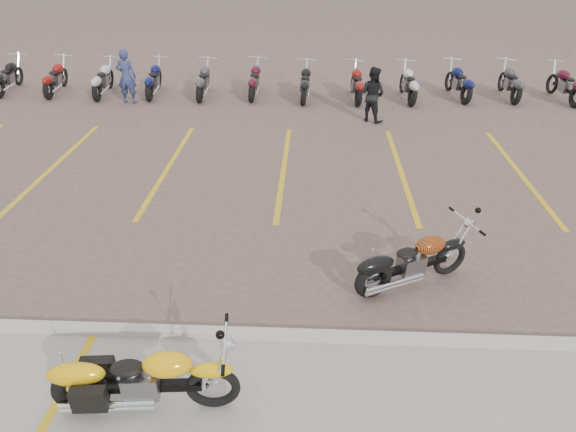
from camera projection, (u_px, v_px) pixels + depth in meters
The scene contains 8 objects.
ground at pixel (271, 261), 9.50m from camera, with size 100.00×100.00×0.00m, color #725B51.
curb at pixel (260, 335), 7.70m from camera, with size 60.00×0.18×0.12m, color #ADAAA3.
parking_stripes at pixel (284, 168), 13.03m from camera, with size 38.00×5.50×0.01m, color gold, non-canonical shape.
yellow_cruiser at pixel (142, 381), 6.41m from camera, with size 2.16×0.39×0.89m.
flame_cruiser at pixel (409, 263), 8.65m from camera, with size 1.88×1.06×0.84m.
person_a at pixel (126, 77), 17.37m from camera, with size 0.61×0.40×1.67m, color navy.
person_b at pixel (373, 94), 15.81m from camera, with size 0.75×0.59×1.55m, color black.
bg_bike_row at pixel (278, 81), 18.07m from camera, with size 18.91×2.04×1.10m.
Camera 1 is at (0.68, -8.03, 5.09)m, focal length 35.00 mm.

